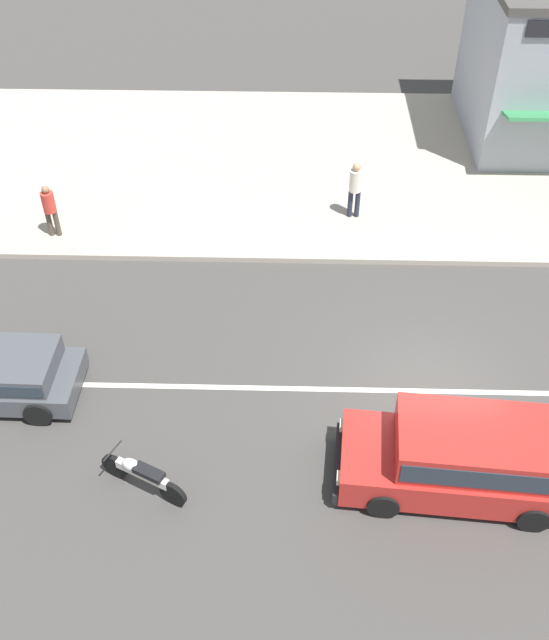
# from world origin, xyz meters

# --- Properties ---
(ground_plane) EXTENTS (160.00, 160.00, 0.00)m
(ground_plane) POSITION_xyz_m (0.00, 0.00, 0.00)
(ground_plane) COLOR #423F3D
(lane_centre_stripe) EXTENTS (50.40, 0.14, 0.01)m
(lane_centre_stripe) POSITION_xyz_m (0.00, 0.00, 0.00)
(lane_centre_stripe) COLOR silver
(lane_centre_stripe) RESTS_ON ground
(kerb_strip) EXTENTS (68.00, 10.00, 0.15)m
(kerb_strip) POSITION_xyz_m (0.00, 9.52, 0.07)
(kerb_strip) COLOR #ADA393
(kerb_strip) RESTS_ON ground
(hatchback_dark_grey_0) EXTENTS (3.65, 1.86, 1.10)m
(hatchback_dark_grey_0) POSITION_xyz_m (-9.24, -0.28, 0.59)
(hatchback_dark_grey_0) COLOR #47494F
(hatchback_dark_grey_0) RESTS_ON ground
(minivan_red_1) EXTENTS (4.62, 2.21, 1.56)m
(minivan_red_1) POSITION_xyz_m (0.20, -2.41, 0.84)
(minivan_red_1) COLOR red
(minivan_red_1) RESTS_ON ground
(motorcycle_0) EXTENTS (1.75, 1.02, 0.80)m
(motorcycle_0) POSITION_xyz_m (-5.87, -2.69, 0.42)
(motorcycle_0) COLOR black
(motorcycle_0) RESTS_ON ground
(pedestrian_near_clock) EXTENTS (0.34, 0.34, 1.54)m
(pedestrian_near_clock) POSITION_xyz_m (-9.55, 5.44, 1.04)
(pedestrian_near_clock) COLOR #4C4238
(pedestrian_near_clock) RESTS_ON kerb_strip
(pedestrian_mid_kerb) EXTENTS (0.34, 0.34, 1.68)m
(pedestrian_mid_kerb) POSITION_xyz_m (-1.38, 6.56, 1.13)
(pedestrian_mid_kerb) COLOR #232838
(pedestrian_mid_kerb) RESTS_ON kerb_strip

